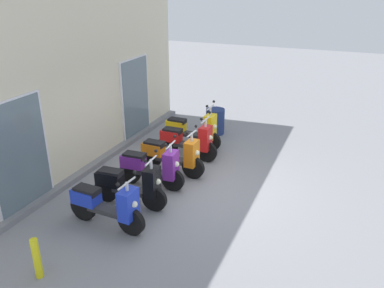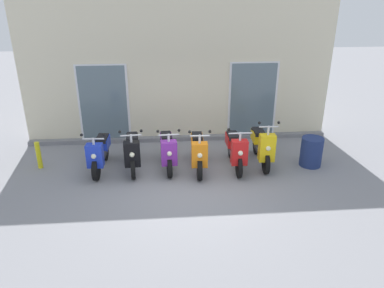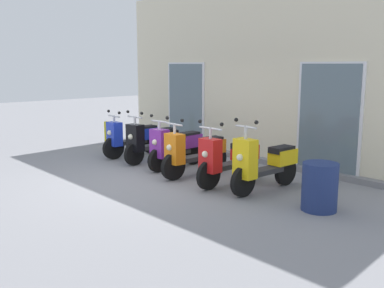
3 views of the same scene
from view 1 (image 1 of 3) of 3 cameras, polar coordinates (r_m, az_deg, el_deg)
name	(u,v)px [view 1 (image 1 of 3)]	position (r m, az deg, el deg)	size (l,w,h in m)	color
ground_plane	(201,187)	(8.87, 1.37, -6.27)	(40.00, 40.00, 0.00)	gray
storefront_facade	(80,87)	(9.60, -15.89, 7.91)	(8.83, 0.50, 4.10)	beige
scooter_blue	(106,205)	(7.50, -12.25, -8.59)	(0.58, 1.64, 1.17)	black
scooter_black	(130,184)	(8.05, -8.88, -5.79)	(0.56, 1.61, 1.23)	black
scooter_purple	(152,167)	(8.72, -5.84, -3.34)	(0.56, 1.56, 1.21)	black
scooter_orange	(172,155)	(9.27, -2.91, -1.61)	(0.54, 1.68, 1.24)	black
scooter_red	(188,140)	(10.04, -0.59, 0.56)	(0.62, 1.63, 1.26)	black
scooter_yellow	(193,130)	(10.72, 0.16, 2.07)	(0.53, 1.69, 1.35)	black
curb_bollard	(37,258)	(6.73, -21.48, -15.11)	(0.12, 0.12, 0.70)	yellow
trash_bin	(215,121)	(11.79, 3.37, 3.29)	(0.55, 0.55, 0.75)	navy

